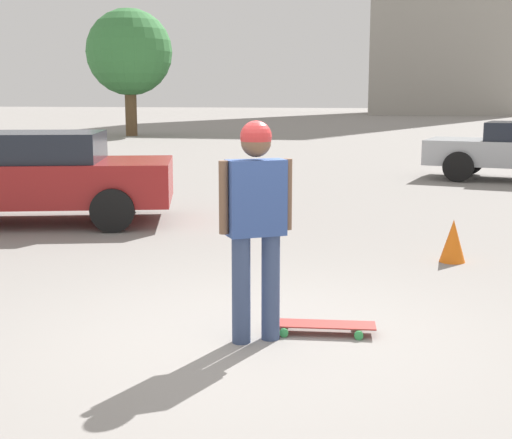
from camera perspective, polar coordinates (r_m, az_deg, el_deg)
ground_plane at (r=5.90m, az=0.00°, el=-9.65°), size 220.00×220.00×0.00m
person at (r=5.64m, az=0.00°, el=0.53°), size 0.42×0.53×1.78m
skateboard at (r=6.07m, az=5.25°, el=-8.43°), size 0.37×0.92×0.09m
car_parked_near at (r=11.66m, az=-17.40°, el=3.38°), size 3.05×4.67×1.42m
tree_distant at (r=36.14m, az=-10.10°, el=13.00°), size 4.18×4.18×6.15m
traffic_cone at (r=8.86m, az=15.48°, el=-1.65°), size 0.31×0.31×0.52m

